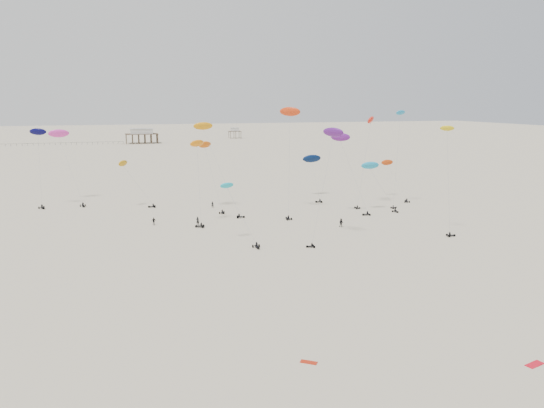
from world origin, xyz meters
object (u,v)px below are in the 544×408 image
object	(u,v)px
rig_0	(374,173)
rig_9	(330,149)
pavilion_main	(142,137)
spectator_0	(198,225)
rig_4	(39,154)
pavilion_small	(235,134)

from	to	relation	value
rig_0	rig_9	distance (m)	33.22
pavilion_main	rig_0	bearing A→B (deg)	-80.06
rig_0	spectator_0	xyz separation A→B (m)	(-45.26, -3.23, -9.68)
rig_4	spectator_0	size ratio (longest dim) A/B	9.07
rig_4	spectator_0	xyz separation A→B (m)	(35.45, -32.50, -14.04)
pavilion_small	rig_9	size ratio (longest dim) A/B	0.40
rig_0	spectator_0	size ratio (longest dim) A/B	5.72
pavilion_small	rig_0	xyz separation A→B (m)	(-27.37, -273.13, 6.19)
pavilion_main	rig_0	distance (m)	246.90
rig_9	spectator_0	xyz separation A→B (m)	(-23.09, 20.02, -18.12)
rig_4	rig_9	world-z (taller)	rig_9
pavilion_main	rig_4	world-z (taller)	rig_4
pavilion_main	rig_9	size ratio (longest dim) A/B	0.92
rig_4	rig_0	bearing A→B (deg)	133.12
rig_0	rig_4	distance (m)	85.96
pavilion_main	rig_0	world-z (taller)	rig_0
pavilion_main	rig_4	bearing A→B (deg)	-100.10
rig_9	rig_0	bearing A→B (deg)	-36.11
pavilion_small	rig_4	xyz separation A→B (m)	(-108.08, -243.86, 10.55)
pavilion_main	rig_4	xyz separation A→B (m)	(-38.08, -213.86, 9.81)
pavilion_small	rig_4	bearing A→B (deg)	-113.90
pavilion_small	rig_9	distance (m)	300.85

